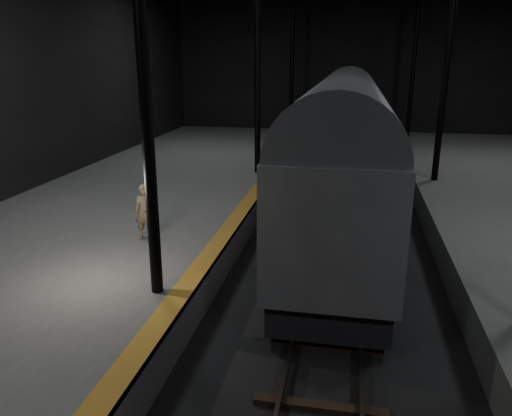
# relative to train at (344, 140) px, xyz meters

# --- Properties ---
(ground) EXTENTS (44.00, 44.00, 0.00)m
(ground) POSITION_rel_train_xyz_m (0.00, -5.55, -2.98)
(ground) COLOR black
(ground) RESTS_ON ground
(platform_left) EXTENTS (9.00, 43.80, 1.00)m
(platform_left) POSITION_rel_train_xyz_m (-7.50, -5.55, -2.48)
(platform_left) COLOR #4D4D4B
(platform_left) RESTS_ON ground
(tactile_strip) EXTENTS (0.50, 43.80, 0.01)m
(tactile_strip) POSITION_rel_train_xyz_m (-3.25, -5.55, -1.98)
(tactile_strip) COLOR #96661B
(tactile_strip) RESTS_ON platform_left
(track) EXTENTS (2.40, 43.00, 0.24)m
(track) POSITION_rel_train_xyz_m (0.00, -5.55, -2.91)
(track) COLOR #3F3328
(track) RESTS_ON ground
(train) EXTENTS (3.00, 20.00, 5.35)m
(train) POSITION_rel_train_xyz_m (0.00, 0.00, 0.00)
(train) COLOR #989B9F
(train) RESTS_ON ground
(woman) EXTENTS (0.65, 0.51, 1.58)m
(woman) POSITION_rel_train_xyz_m (-5.37, -6.42, -1.19)
(woman) COLOR #8E7A57
(woman) RESTS_ON platform_left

